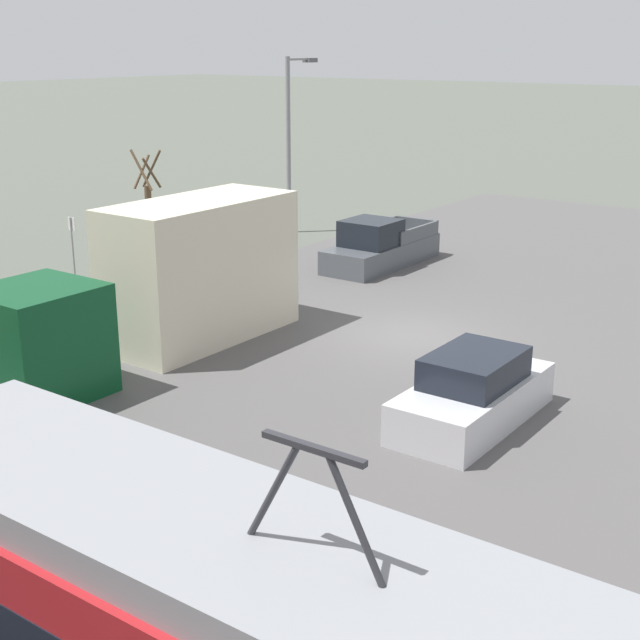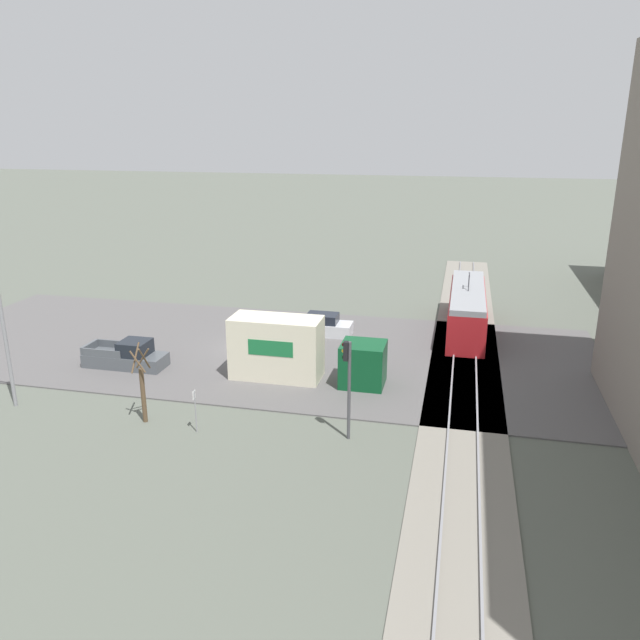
% 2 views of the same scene
% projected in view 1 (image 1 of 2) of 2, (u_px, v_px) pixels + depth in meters
% --- Properties ---
extents(ground_plane, '(320.00, 320.00, 0.00)m').
position_uv_depth(ground_plane, '(412.00, 338.00, 24.57)').
color(ground_plane, '#565B51').
extents(road_surface, '(18.48, 47.17, 0.08)m').
position_uv_depth(road_surface, '(412.00, 337.00, 24.56)').
color(road_surface, '#565454').
rests_on(road_surface, ground).
extents(box_truck, '(2.42, 9.33, 3.78)m').
position_uv_depth(box_truck, '(167.00, 285.00, 22.94)').
color(box_truck, '#0C4723').
rests_on(box_truck, ground).
extents(pickup_truck, '(1.92, 5.22, 1.76)m').
position_uv_depth(pickup_truck, '(380.00, 247.00, 32.11)').
color(pickup_truck, '#4C5156').
rests_on(pickup_truck, ground).
extents(sedan_car_0, '(1.84, 4.34, 1.56)m').
position_uv_depth(sedan_car_0, '(473.00, 394.00, 18.74)').
color(sedan_car_0, silver).
rests_on(sedan_car_0, ground).
extents(street_tree, '(1.01, 0.84, 4.24)m').
position_uv_depth(street_tree, '(149.00, 215.00, 31.82)').
color(street_tree, brown).
rests_on(street_tree, ground).
extents(street_lamp_near_crossing, '(0.36, 1.95, 7.29)m').
position_uv_depth(street_lamp_near_crossing, '(291.00, 131.00, 37.34)').
color(street_lamp_near_crossing, gray).
rests_on(street_lamp_near_crossing, ground).
extents(no_parking_sign, '(0.32, 0.08, 2.25)m').
position_uv_depth(no_parking_sign, '(73.00, 243.00, 29.87)').
color(no_parking_sign, gray).
rests_on(no_parking_sign, ground).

